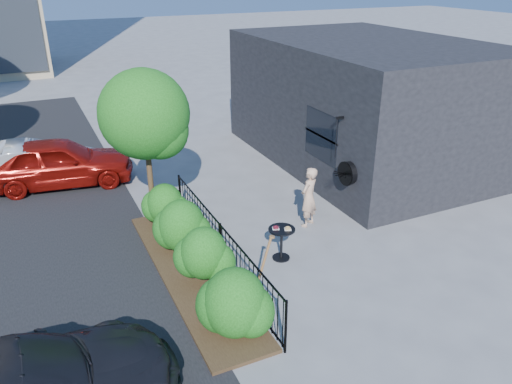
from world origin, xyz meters
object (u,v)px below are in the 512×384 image
cafe_table (282,238)px  shovel (261,274)px  patio_tree (148,120)px  car_red (58,162)px  woman (309,197)px  car_silver (31,165)px

cafe_table → shovel: (-1.13, -1.26, 0.12)m
patio_tree → car_red: patio_tree is taller
cafe_table → woman: (1.38, 1.15, 0.26)m
woman → car_silver: woman is taller
patio_tree → car_red: bearing=119.1°
cafe_table → shovel: size_ratio=0.55×
patio_tree → woman: patio_tree is taller
car_red → car_silver: car_red is taller
woman → car_red: (-5.51, 5.48, -0.06)m
shovel → woman: bearing=43.7°
cafe_table → car_red: (-4.13, 6.63, 0.21)m
patio_tree → car_red: 4.61m
cafe_table → car_red: size_ratio=0.19×
shovel → car_red: car_red is taller
woman → car_red: size_ratio=0.37×
patio_tree → cafe_table: (2.11, -3.01, -2.23)m
shovel → car_silver: (-3.75, 8.15, 0.02)m
patio_tree → car_red: (-2.02, 3.62, -2.02)m
shovel → patio_tree: bearing=102.9°
cafe_table → car_silver: car_silver is taller
car_silver → car_red: bearing=-104.1°
patio_tree → cafe_table: bearing=-54.9°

